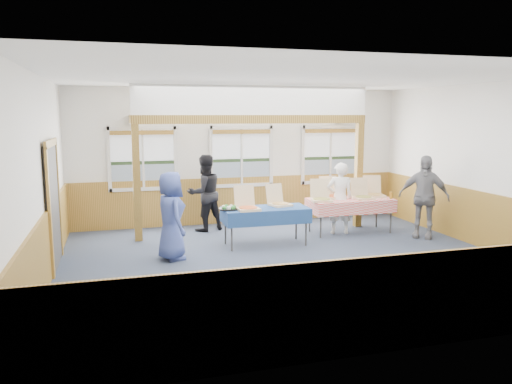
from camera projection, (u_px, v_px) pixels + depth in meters
The scene contains 31 objects.
floor at pixel (289, 262), 8.85m from camera, with size 8.00×8.00×0.00m, color #272C3F.
ceiling at pixel (291, 78), 8.36m from camera, with size 8.00×8.00×0.00m, color white.
wall_back at pixel (241, 156), 11.93m from camera, with size 8.00×8.00×0.00m, color silver.
wall_front at pixel (402, 209), 5.28m from camera, with size 8.00×8.00×0.00m, color silver.
wall_left at pixel (41, 181), 7.53m from camera, with size 8.00×8.00×0.00m, color silver.
wall_right at pixel (484, 166), 9.68m from camera, with size 8.00×8.00×0.00m, color silver.
wainscot_back at pixel (241, 200), 12.07m from camera, with size 7.98×0.05×1.10m, color brown.
wainscot_front at pixel (396, 303), 5.46m from camera, with size 7.98×0.05×1.10m, color brown.
wainscot_left at pixel (47, 248), 7.70m from camera, with size 0.05×6.98×1.10m, color brown.
wainscot_right at pixel (480, 219), 9.84m from camera, with size 0.05×6.98×1.10m, color brown.
cased_opening at pixel (53, 206), 8.48m from camera, with size 0.06×1.30×2.10m, color #373737.
window_left at pixel (143, 155), 11.26m from camera, with size 1.56×0.10×1.46m.
window_mid at pixel (241, 153), 11.88m from camera, with size 1.56×0.10×1.46m.
window_right at pixel (330, 151), 12.50m from camera, with size 1.56×0.10×1.46m.
post_left at pixel (137, 183), 10.18m from camera, with size 0.15×0.15×2.40m, color #593A13.
post_right at pixel (358, 175), 11.53m from camera, with size 0.15×0.15×2.40m, color #593A13.
cross_beam at pixel (254, 119), 10.65m from camera, with size 5.15×0.18×0.18m, color #593A13.
table_left at pixel (266, 211), 9.92m from camera, with size 1.79×1.00×0.76m.
table_right at pixel (350, 201), 10.98m from camera, with size 2.00×1.36×0.76m.
pizza_box_a at pixel (247, 206), 9.69m from camera, with size 0.44×0.53×0.45m.
pizza_box_b at pixel (279, 202), 10.14m from camera, with size 0.49×0.55×0.42m.
pizza_box_c at pixel (321, 198), 10.67m from camera, with size 0.52×0.58×0.45m.
pizza_box_d at pixel (332, 195), 11.05m from camera, with size 0.44×0.53×0.46m.
pizza_box_e at pixel (363, 196), 10.96m from camera, with size 0.43×0.51×0.44m.
pizza_box_f at pixel (374, 193), 11.28m from camera, with size 0.51×0.58×0.45m.
veggie_tray at pixel (229, 208), 9.70m from camera, with size 0.38×0.38×0.09m.
drink_glass at pixel (391, 195), 10.95m from camera, with size 0.07×0.07×0.15m, color #9D6A1A.
woman_white at pixel (340, 198), 10.88m from camera, with size 0.57×0.37×1.57m, color white.
woman_black at pixel (205, 193), 11.14m from camera, with size 0.83×0.65×1.71m, color black.
man_blue at pixel (171, 216), 8.91m from camera, with size 0.78×0.51×1.59m, color #37478B.
person_grey at pixel (424, 197), 10.50m from camera, with size 1.03×0.43×1.76m, color slate.
Camera 1 is at (-2.90, -8.07, 2.59)m, focal length 35.00 mm.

